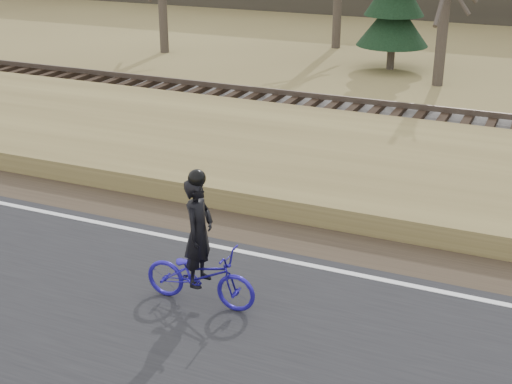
% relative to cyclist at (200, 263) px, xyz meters
% --- Properties ---
extents(ground, '(120.00, 120.00, 0.00)m').
position_rel_cyclist_xyz_m(ground, '(3.05, 1.59, -0.74)').
color(ground, '#95864B').
rests_on(ground, ground).
extents(edge_line, '(120.00, 0.12, 0.01)m').
position_rel_cyclist_xyz_m(edge_line, '(3.05, 1.79, -0.68)').
color(edge_line, silver).
rests_on(edge_line, road).
extents(shoulder, '(120.00, 1.60, 0.04)m').
position_rel_cyclist_xyz_m(shoulder, '(3.05, 2.79, -0.72)').
color(shoulder, '#473A2B').
rests_on(shoulder, ground).
extents(embankment, '(120.00, 5.00, 0.44)m').
position_rel_cyclist_xyz_m(embankment, '(3.05, 5.79, -0.52)').
color(embankment, '#95864B').
rests_on(embankment, ground).
extents(ballast, '(120.00, 3.00, 0.45)m').
position_rel_cyclist_xyz_m(ballast, '(3.05, 9.59, -0.52)').
color(ballast, slate).
rests_on(ballast, ground).
extents(railroad, '(120.00, 2.40, 0.29)m').
position_rel_cyclist_xyz_m(railroad, '(3.05, 9.59, -0.22)').
color(railroad, black).
rests_on(railroad, ballast).
extents(cyclist, '(1.80, 0.68, 2.16)m').
position_rel_cyclist_xyz_m(cyclist, '(0.00, 0.00, 0.00)').
color(cyclist, '#21169A').
rests_on(cyclist, road).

